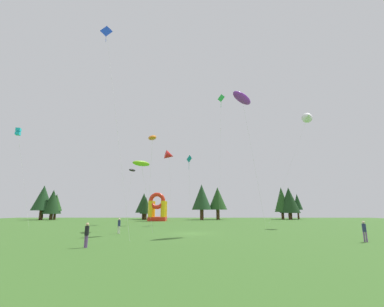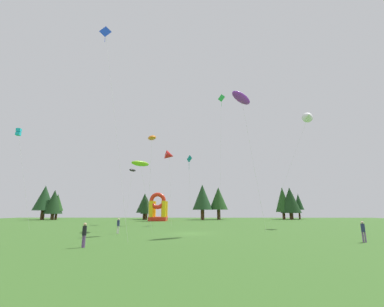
{
  "view_description": "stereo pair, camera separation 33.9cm",
  "coord_description": "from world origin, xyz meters",
  "px_view_note": "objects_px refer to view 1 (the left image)",
  "views": [
    {
      "loc": [
        0.24,
        -30.03,
        2.6
      ],
      "look_at": [
        0.0,
        14.57,
        12.37
      ],
      "focal_mm": 24.1,
      "sensor_mm": 36.0,
      "label": 1
    },
    {
      "loc": [
        0.58,
        -30.03,
        2.6
      ],
      "look_at": [
        0.0,
        14.57,
        12.37
      ],
      "focal_mm": 24.1,
      "sensor_mm": 36.0,
      "label": 2
    }
  ],
  "objects_px": {
    "kite_purple_parafoil": "(242,98)",
    "kite_lime_parafoil": "(141,164)",
    "kite_green_diamond": "(221,99)",
    "kite_red_delta": "(169,155)",
    "kite_teal_diamond": "(189,159)",
    "kite_white_delta": "(308,116)",
    "inflatable_red_slide": "(157,210)",
    "kite_black_parafoil": "(132,170)",
    "person_left_edge": "(364,229)",
    "kite_blue_diamond": "(107,34)",
    "kite_orange_parafoil": "(152,138)",
    "kite_cyan_box": "(18,132)",
    "person_far_side": "(119,224)",
    "person_near_camera": "(87,233)"
  },
  "relations": [
    {
      "from": "kite_purple_parafoil",
      "to": "kite_lime_parafoil",
      "type": "bearing_deg",
      "value": -171.42
    },
    {
      "from": "kite_green_diamond",
      "to": "kite_lime_parafoil",
      "type": "xyz_separation_m",
      "value": [
        -11.86,
        -22.91,
        -18.28
      ]
    },
    {
      "from": "kite_red_delta",
      "to": "kite_purple_parafoil",
      "type": "bearing_deg",
      "value": -58.01
    },
    {
      "from": "kite_teal_diamond",
      "to": "kite_purple_parafoil",
      "type": "relative_size",
      "value": 0.73
    },
    {
      "from": "kite_teal_diamond",
      "to": "kite_white_delta",
      "type": "distance_m",
      "value": 22.77
    },
    {
      "from": "kite_green_diamond",
      "to": "kite_red_delta",
      "type": "xyz_separation_m",
      "value": [
        -10.5,
        -3.75,
        -13.26
      ]
    },
    {
      "from": "kite_teal_diamond",
      "to": "inflatable_red_slide",
      "type": "height_order",
      "value": "kite_teal_diamond"
    },
    {
      "from": "kite_black_parafoil",
      "to": "person_left_edge",
      "type": "relative_size",
      "value": 6.21
    },
    {
      "from": "kite_blue_diamond",
      "to": "kite_orange_parafoil",
      "type": "distance_m",
      "value": 14.3
    },
    {
      "from": "kite_red_delta",
      "to": "inflatable_red_slide",
      "type": "height_order",
      "value": "kite_red_delta"
    },
    {
      "from": "kite_black_parafoil",
      "to": "kite_green_diamond",
      "type": "distance_m",
      "value": 24.0
    },
    {
      "from": "kite_cyan_box",
      "to": "inflatable_red_slide",
      "type": "height_order",
      "value": "kite_cyan_box"
    },
    {
      "from": "kite_purple_parafoil",
      "to": "kite_black_parafoil",
      "type": "bearing_deg",
      "value": 134.4
    },
    {
      "from": "kite_black_parafoil",
      "to": "kite_white_delta",
      "type": "xyz_separation_m",
      "value": [
        31.84,
        -6.61,
        8.49
      ]
    },
    {
      "from": "kite_black_parafoil",
      "to": "kite_green_diamond",
      "type": "height_order",
      "value": "kite_green_diamond"
    },
    {
      "from": "kite_cyan_box",
      "to": "person_far_side",
      "type": "xyz_separation_m",
      "value": [
        16.87,
        -5.46,
        -12.57
      ]
    },
    {
      "from": "kite_black_parafoil",
      "to": "inflatable_red_slide",
      "type": "xyz_separation_m",
      "value": [
        3.12,
        14.53,
        -7.57
      ]
    },
    {
      "from": "kite_red_delta",
      "to": "person_far_side",
      "type": "bearing_deg",
      "value": -101.78
    },
    {
      "from": "kite_white_delta",
      "to": "kite_red_delta",
      "type": "relative_size",
      "value": 1.42
    },
    {
      "from": "kite_lime_parafoil",
      "to": "person_far_side",
      "type": "height_order",
      "value": "kite_lime_parafoil"
    },
    {
      "from": "kite_lime_parafoil",
      "to": "person_left_edge",
      "type": "relative_size",
      "value": 4.82
    },
    {
      "from": "kite_green_diamond",
      "to": "kite_purple_parafoil",
      "type": "height_order",
      "value": "kite_green_diamond"
    },
    {
      "from": "kite_blue_diamond",
      "to": "person_left_edge",
      "type": "xyz_separation_m",
      "value": [
        24.34,
        -4.15,
        -21.75
      ]
    },
    {
      "from": "kite_black_parafoil",
      "to": "kite_blue_diamond",
      "type": "distance_m",
      "value": 26.08
    },
    {
      "from": "kite_lime_parafoil",
      "to": "inflatable_red_slide",
      "type": "relative_size",
      "value": 1.22
    },
    {
      "from": "kite_purple_parafoil",
      "to": "person_left_edge",
      "type": "relative_size",
      "value": 10.33
    },
    {
      "from": "inflatable_red_slide",
      "to": "kite_red_delta",
      "type": "bearing_deg",
      "value": -75.25
    },
    {
      "from": "kite_cyan_box",
      "to": "kite_white_delta",
      "type": "bearing_deg",
      "value": 9.02
    },
    {
      "from": "kite_teal_diamond",
      "to": "person_far_side",
      "type": "relative_size",
      "value": 7.62
    },
    {
      "from": "kite_lime_parafoil",
      "to": "person_near_camera",
      "type": "relative_size",
      "value": 4.8
    },
    {
      "from": "kite_white_delta",
      "to": "kite_blue_diamond",
      "type": "relative_size",
      "value": 0.83
    },
    {
      "from": "kite_black_parafoil",
      "to": "kite_white_delta",
      "type": "bearing_deg",
      "value": -11.73
    },
    {
      "from": "kite_blue_diamond",
      "to": "person_far_side",
      "type": "relative_size",
      "value": 14.03
    },
    {
      "from": "kite_white_delta",
      "to": "person_far_side",
      "type": "relative_size",
      "value": 11.64
    },
    {
      "from": "kite_teal_diamond",
      "to": "kite_red_delta",
      "type": "bearing_deg",
      "value": -168.86
    },
    {
      "from": "kite_blue_diamond",
      "to": "kite_orange_parafoil",
      "type": "bearing_deg",
      "value": 65.52
    },
    {
      "from": "kite_blue_diamond",
      "to": "inflatable_red_slide",
      "type": "distance_m",
      "value": 42.43
    },
    {
      "from": "kite_purple_parafoil",
      "to": "inflatable_red_slide",
      "type": "height_order",
      "value": "kite_purple_parafoil"
    },
    {
      "from": "kite_black_parafoil",
      "to": "kite_lime_parafoil",
      "type": "height_order",
      "value": "kite_black_parafoil"
    },
    {
      "from": "kite_teal_diamond",
      "to": "kite_red_delta",
      "type": "distance_m",
      "value": 3.78
    },
    {
      "from": "kite_blue_diamond",
      "to": "person_left_edge",
      "type": "distance_m",
      "value": 32.9
    },
    {
      "from": "kite_purple_parafoil",
      "to": "person_far_side",
      "type": "relative_size",
      "value": 10.43
    },
    {
      "from": "kite_teal_diamond",
      "to": "person_near_camera",
      "type": "relative_size",
      "value": 7.52
    },
    {
      "from": "kite_white_delta",
      "to": "kite_lime_parafoil",
      "type": "xyz_separation_m",
      "value": [
        -25.96,
        -13.67,
        -10.81
      ]
    },
    {
      "from": "kite_white_delta",
      "to": "kite_orange_parafoil",
      "type": "relative_size",
      "value": 1.45
    },
    {
      "from": "kite_blue_diamond",
      "to": "kite_lime_parafoil",
      "type": "bearing_deg",
      "value": 30.19
    },
    {
      "from": "kite_green_diamond",
      "to": "inflatable_red_slide",
      "type": "relative_size",
      "value": 4.03
    },
    {
      "from": "person_far_side",
      "to": "kite_purple_parafoil",
      "type": "bearing_deg",
      "value": -160.81
    },
    {
      "from": "kite_blue_diamond",
      "to": "person_far_side",
      "type": "bearing_deg",
      "value": 62.82
    },
    {
      "from": "kite_white_delta",
      "to": "person_far_side",
      "type": "bearing_deg",
      "value": -156.0
    }
  ]
}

